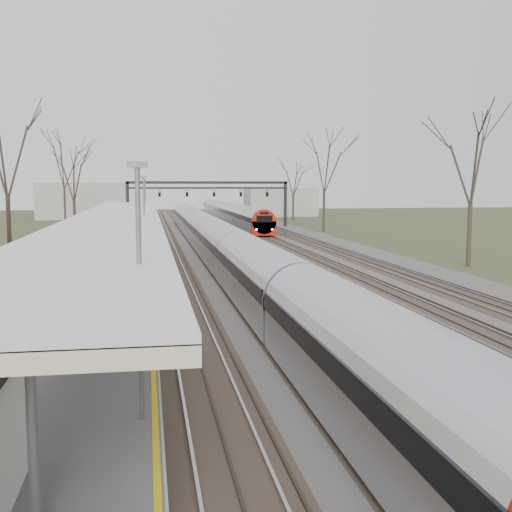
{
  "coord_description": "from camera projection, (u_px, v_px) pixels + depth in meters",
  "views": [
    {
      "loc": [
        -7.52,
        1.61,
        5.62
      ],
      "look_at": [
        -2.11,
        33.64,
        2.0
      ],
      "focal_mm": 45.0,
      "sensor_mm": 36.0,
      "label": 1
    }
  ],
  "objects": [
    {
      "name": "signal_gantry",
      "position": [
        208.0,
        190.0,
        83.08
      ],
      "size": [
        21.0,
        0.59,
        6.08
      ],
      "color": "black",
      "rests_on": "ground"
    },
    {
      "name": "canopy",
      "position": [
        116.0,
        220.0,
        30.69
      ],
      "size": [
        4.1,
        50.0,
        3.11
      ],
      "color": "slate",
      "rests_on": "platform"
    },
    {
      "name": "platform",
      "position": [
        121.0,
        278.0,
        35.49
      ],
      "size": [
        3.5,
        69.0,
        1.0
      ],
      "primitive_type": "cube",
      "color": "#9E9B93",
      "rests_on": "ground"
    },
    {
      "name": "tree_west_far",
      "position": [
        6.0,
        149.0,
        43.63
      ],
      "size": [
        5.5,
        5.5,
        11.33
      ],
      "color": "#2D231C",
      "rests_on": "ground"
    },
    {
      "name": "track_bed",
      "position": [
        242.0,
        251.0,
        54.23
      ],
      "size": [
        24.0,
        160.0,
        0.22
      ],
      "color": "#474442",
      "rests_on": "ground"
    },
    {
      "name": "train_near",
      "position": [
        213.0,
        237.0,
        50.64
      ],
      "size": [
        2.62,
        90.21,
        3.05
      ],
      "color": "#A9ACB4",
      "rests_on": "ground"
    },
    {
      "name": "passenger",
      "position": [
        75.0,
        331.0,
        16.27
      ],
      "size": [
        0.65,
        0.78,
        1.82
      ],
      "primitive_type": "imported",
      "rotation": [
        0.0,
        0.0,
        1.19
      ],
      "color": "#325562",
      "rests_on": "platform"
    },
    {
      "name": "tree_east_far",
      "position": [
        472.0,
        160.0,
        42.96
      ],
      "size": [
        5.0,
        5.0,
        10.3
      ],
      "color": "#2D231C",
      "rests_on": "ground"
    },
    {
      "name": "train_far",
      "position": [
        229.0,
        212.0,
        96.39
      ],
      "size": [
        2.62,
        60.21,
        3.05
      ],
      "color": "#A9ACB4",
      "rests_on": "ground"
    }
  ]
}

